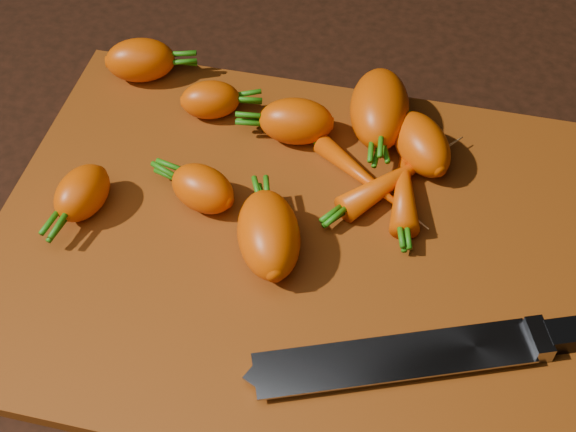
# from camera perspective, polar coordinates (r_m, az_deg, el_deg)

# --- Properties ---
(ground) EXTENTS (2.00, 2.00, 0.01)m
(ground) POSITION_cam_1_polar(r_m,az_deg,el_deg) (0.70, -0.18, -2.45)
(ground) COLOR black
(cutting_board) EXTENTS (0.50, 0.40, 0.01)m
(cutting_board) POSITION_cam_1_polar(r_m,az_deg,el_deg) (0.69, -0.19, -1.90)
(cutting_board) COLOR #79350C
(cutting_board) RESTS_ON ground
(carrot_0) EXTENTS (0.08, 0.06, 0.04)m
(carrot_0) POSITION_cam_1_polar(r_m,az_deg,el_deg) (0.82, -10.44, 10.85)
(carrot_0) COLOR #DA4700
(carrot_0) RESTS_ON cutting_board
(carrot_1) EXTENTS (0.07, 0.06, 0.04)m
(carrot_1) POSITION_cam_1_polar(r_m,az_deg,el_deg) (0.69, -6.09, 1.95)
(carrot_1) COLOR #DA4700
(carrot_1) RESTS_ON cutting_board
(carrot_2) EXTENTS (0.07, 0.10, 0.06)m
(carrot_2) POSITION_cam_1_polar(r_m,az_deg,el_deg) (0.75, 6.54, 7.59)
(carrot_2) COLOR #DA4700
(carrot_2) RESTS_ON cutting_board
(carrot_3) EXTENTS (0.08, 0.10, 0.05)m
(carrot_3) POSITION_cam_1_polar(r_m,az_deg,el_deg) (0.65, -1.39, -1.33)
(carrot_3) COLOR #DA4700
(carrot_3) RESTS_ON cutting_board
(carrot_4) EXTENTS (0.07, 0.05, 0.04)m
(carrot_4) POSITION_cam_1_polar(r_m,az_deg,el_deg) (0.75, 0.59, 6.75)
(carrot_4) COLOR #DA4700
(carrot_4) RESTS_ON cutting_board
(carrot_5) EXTENTS (0.07, 0.05, 0.04)m
(carrot_5) POSITION_cam_1_polar(r_m,az_deg,el_deg) (0.78, -5.54, 8.23)
(carrot_5) COLOR #DA4700
(carrot_5) RESTS_ON cutting_board
(carrot_6) EXTENTS (0.08, 0.09, 0.04)m
(carrot_6) POSITION_cam_1_polar(r_m,az_deg,el_deg) (0.73, 9.46, 5.07)
(carrot_6) COLOR #DA4700
(carrot_6) RESTS_ON cutting_board
(carrot_7) EXTENTS (0.10, 0.11, 0.03)m
(carrot_7) POSITION_cam_1_polar(r_m,az_deg,el_deg) (0.72, 7.65, 2.67)
(carrot_7) COLOR #DA4700
(carrot_7) RESTS_ON cutting_board
(carrot_8) EXTENTS (0.10, 0.08, 0.02)m
(carrot_8) POSITION_cam_1_polar(r_m,az_deg,el_deg) (0.72, 5.34, 2.80)
(carrot_8) COLOR #DA4700
(carrot_8) RESTS_ON cutting_board
(carrot_9) EXTENTS (0.04, 0.10, 0.03)m
(carrot_9) POSITION_cam_1_polar(r_m,az_deg,el_deg) (0.71, 8.24, 2.12)
(carrot_9) COLOR #DA4700
(carrot_9) RESTS_ON cutting_board
(carrot_10) EXTENTS (0.05, 0.07, 0.04)m
(carrot_10) POSITION_cam_1_polar(r_m,az_deg,el_deg) (0.71, -14.43, 1.60)
(carrot_10) COLOR #DA4700
(carrot_10) RESTS_ON cutting_board
(knife) EXTENTS (0.33, 0.15, 0.02)m
(knife) POSITION_cam_1_polar(r_m,az_deg,el_deg) (0.62, 9.48, -9.69)
(knife) COLOR gray
(knife) RESTS_ON cutting_board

